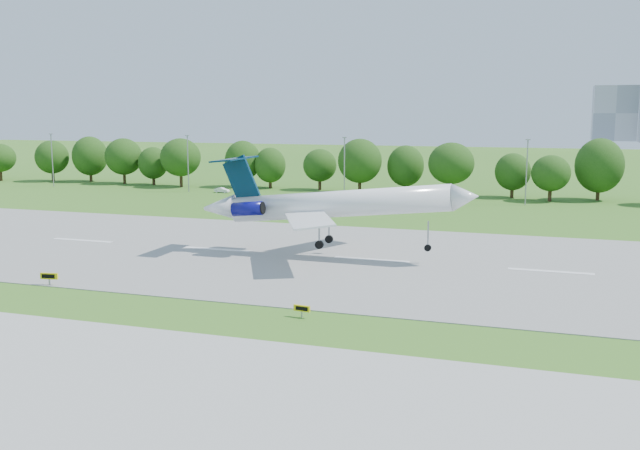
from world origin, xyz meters
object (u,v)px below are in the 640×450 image
Objects in this scene: service_vehicle_a at (222,190)px; service_vehicle_b at (300,198)px; taxi_sign_left at (49,276)px; airliner at (325,204)px.

service_vehicle_b is (20.82, -8.75, 0.06)m from service_vehicle_a.
taxi_sign_left is 0.52× the size of service_vehicle_b.
taxi_sign_left reaches higher than service_vehicle_b.
taxi_sign_left is 0.56× the size of service_vehicle_a.
airliner is 10.29× the size of service_vehicle_a.
service_vehicle_a is at bearing 53.88° from service_vehicle_b.
airliner is 53.81m from service_vehicle_b.
taxi_sign_left is at bearing 165.94° from service_vehicle_b.
airliner reaches higher than service_vehicle_a.
service_vehicle_b is at bearing -108.78° from service_vehicle_a.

